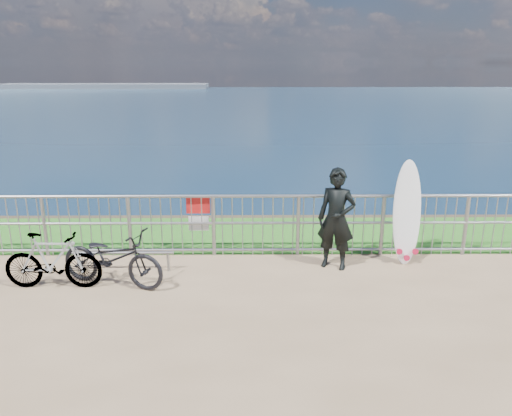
{
  "coord_description": "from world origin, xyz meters",
  "views": [
    {
      "loc": [
        0.18,
        -6.82,
        3.34
      ],
      "look_at": [
        0.25,
        1.2,
        1.0
      ],
      "focal_mm": 35.0,
      "sensor_mm": 36.0,
      "label": 1
    }
  ],
  "objects_px": {
    "surfboard": "(407,216)",
    "bicycle_far": "(53,261)",
    "surfer": "(336,219)",
    "bicycle_near": "(112,258)"
  },
  "relations": [
    {
      "from": "surfer",
      "to": "surfboard",
      "type": "height_order",
      "value": "surfboard"
    },
    {
      "from": "surfboard",
      "to": "bicycle_far",
      "type": "distance_m",
      "value": 5.79
    },
    {
      "from": "surfer",
      "to": "bicycle_far",
      "type": "xyz_separation_m",
      "value": [
        -4.44,
        -0.78,
        -0.41
      ]
    },
    {
      "from": "surfboard",
      "to": "bicycle_far",
      "type": "bearing_deg",
      "value": -169.72
    },
    {
      "from": "surfer",
      "to": "surfboard",
      "type": "bearing_deg",
      "value": 33.71
    },
    {
      "from": "surfboard",
      "to": "bicycle_far",
      "type": "relative_size",
      "value": 1.2
    },
    {
      "from": "surfer",
      "to": "bicycle_near",
      "type": "relative_size",
      "value": 0.99
    },
    {
      "from": "surfer",
      "to": "bicycle_near",
      "type": "height_order",
      "value": "surfer"
    },
    {
      "from": "surfboard",
      "to": "bicycle_far",
      "type": "xyz_separation_m",
      "value": [
        -5.68,
        -1.03,
        -0.38
      ]
    },
    {
      "from": "surfer",
      "to": "bicycle_near",
      "type": "bearing_deg",
      "value": -146.64
    }
  ]
}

